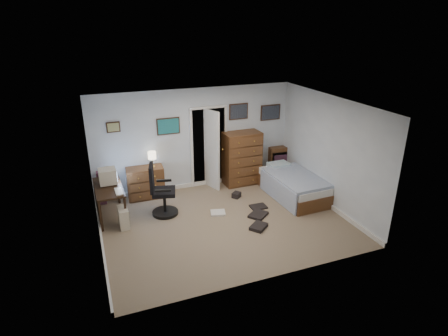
{
  "coord_description": "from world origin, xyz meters",
  "views": [
    {
      "loc": [
        -2.5,
        -6.48,
        4.0
      ],
      "look_at": [
        0.11,
        0.3,
        1.1
      ],
      "focal_mm": 30.0,
      "sensor_mm": 36.0,
      "label": 1
    }
  ],
  "objects_px": {
    "tall_dresser": "(242,158)",
    "bed": "(293,185)",
    "office_chair": "(161,195)",
    "low_dresser": "(146,183)",
    "computer_desk": "(105,194)"
  },
  "relations": [
    {
      "from": "tall_dresser",
      "to": "bed",
      "type": "xyz_separation_m",
      "value": [
        0.83,
        -1.19,
        -0.4
      ]
    },
    {
      "from": "office_chair",
      "to": "low_dresser",
      "type": "relative_size",
      "value": 1.37
    },
    {
      "from": "computer_desk",
      "to": "low_dresser",
      "type": "bearing_deg",
      "value": 33.45
    },
    {
      "from": "low_dresser",
      "to": "office_chair",
      "type": "bearing_deg",
      "value": -76.53
    },
    {
      "from": "computer_desk",
      "to": "office_chair",
      "type": "bearing_deg",
      "value": -16.13
    },
    {
      "from": "low_dresser",
      "to": "bed",
      "type": "relative_size",
      "value": 0.45
    },
    {
      "from": "computer_desk",
      "to": "office_chair",
      "type": "distance_m",
      "value": 1.18
    },
    {
      "from": "computer_desk",
      "to": "low_dresser",
      "type": "distance_m",
      "value": 1.18
    },
    {
      "from": "computer_desk",
      "to": "low_dresser",
      "type": "relative_size",
      "value": 1.44
    },
    {
      "from": "office_chair",
      "to": "low_dresser",
      "type": "height_order",
      "value": "office_chair"
    },
    {
      "from": "bed",
      "to": "office_chair",
      "type": "bearing_deg",
      "value": 173.31
    },
    {
      "from": "tall_dresser",
      "to": "computer_desk",
      "type": "bearing_deg",
      "value": -171.61
    },
    {
      "from": "computer_desk",
      "to": "tall_dresser",
      "type": "bearing_deg",
      "value": 9.41
    },
    {
      "from": "tall_dresser",
      "to": "bed",
      "type": "relative_size",
      "value": 0.72
    },
    {
      "from": "bed",
      "to": "tall_dresser",
      "type": "bearing_deg",
      "value": 122.75
    }
  ]
}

